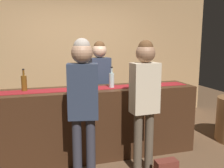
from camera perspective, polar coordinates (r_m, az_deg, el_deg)
ground_plane at (r=3.91m, az=-3.01°, el=-15.62°), size 10.00×10.00×0.00m
back_wall at (r=5.40m, az=-7.94°, el=7.38°), size 6.00×0.12×2.90m
bar_counter at (r=3.72m, az=-3.08°, el=-8.60°), size 2.85×0.60×1.01m
counter_runner_cloth at (r=3.59m, az=-3.16°, el=-0.90°), size 2.71×0.28×0.01m
wine_bottle_clear at (r=3.60m, az=-0.07°, el=0.94°), size 0.07×0.07×0.30m
wine_bottle_amber at (r=3.56m, az=-19.34°, el=0.25°), size 0.07×0.07×0.30m
wine_glass_near_customer at (r=3.47m, az=-8.12°, el=0.35°), size 0.07×0.07×0.14m
wine_glass_mid_counter at (r=3.89m, az=9.65°, el=1.36°), size 0.07×0.07×0.14m
bartender at (r=4.18m, az=-2.82°, el=0.93°), size 0.37×0.25×1.67m
customer_sipping at (r=3.13m, az=7.42°, el=-1.97°), size 0.35×0.24×1.69m
customer_browsing at (r=2.87m, az=-6.63°, el=-2.76°), size 0.37×0.26×1.71m
handbag at (r=3.36m, az=12.19°, el=-18.25°), size 0.28×0.14×0.22m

